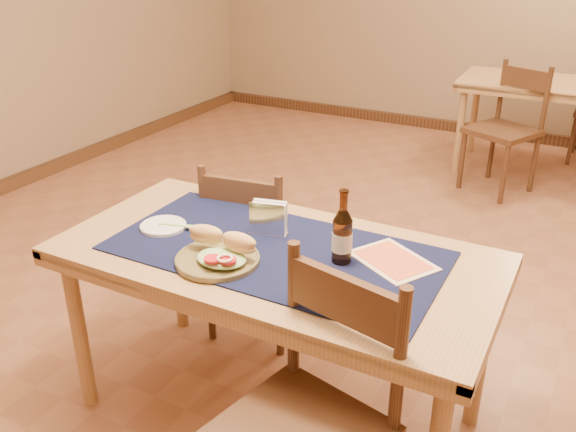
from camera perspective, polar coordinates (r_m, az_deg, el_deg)
The scene contains 14 objects.
room at distance 2.70m, azimuth 7.28°, elevation 16.30°, with size 6.04×7.04×2.84m.
main_table at distance 2.25m, azimuth -1.20°, elevation -5.16°, with size 1.60×0.80×0.75m.
placemat at distance 2.21m, azimuth -1.22°, elevation -3.24°, with size 1.20×0.60×0.01m, color black.
baseboard at distance 3.20m, azimuth 5.97°, elevation -8.36°, with size 6.00×7.00×0.10m.
back_table at distance 5.27m, azimuth 24.10°, elevation 10.44°, with size 1.52×0.79×0.75m.
chair_main_far at distance 2.85m, azimuth -3.09°, elevation -2.90°, with size 0.46×0.46×0.90m.
chair_main_near at distance 1.87m, azimuth 1.90°, elevation -18.79°, with size 0.54×0.54×0.97m.
chair_back_near at distance 4.85m, azimuth 19.76°, elevation 7.84°, with size 0.58×0.58×0.94m.
sandwich_plate at distance 2.13m, azimuth -6.42°, elevation -3.57°, with size 0.30×0.30×0.11m.
side_plate at distance 2.42m, azimuth -11.60°, elevation -0.89°, with size 0.18×0.18×0.01m.
fork at distance 2.40m, azimuth -10.20°, elevation -0.88°, with size 0.14×0.05×0.00m.
beer_bottle at distance 2.10m, azimuth 5.09°, elevation -1.86°, with size 0.07×0.07×0.27m.
napkin_holder at distance 2.31m, azimuth -1.83°, elevation -0.25°, with size 0.16×0.09×0.13m.
menu_card at distance 2.17m, azimuth 9.77°, elevation -4.11°, with size 0.34×0.32×0.01m.
Camera 1 is at (0.96, -2.50, 1.80)m, focal length 38.00 mm.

